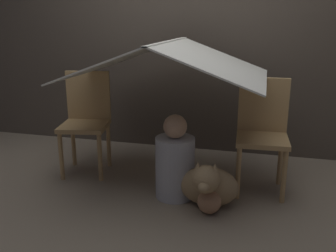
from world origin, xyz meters
The scene contains 8 objects.
ground_plane centered at (0.00, 0.00, 0.00)m, with size 8.80×8.80×0.00m, color gray.
wall_back centered at (0.00, 0.94, 1.25)m, with size 7.00×0.05×2.50m.
chair_left centered at (-0.74, 0.14, 0.47)m, with size 0.44×0.44×0.85m.
chair_right centered at (0.72, 0.15, 0.47)m, with size 0.40×0.40×0.85m.
sheet_canopy centered at (0.00, 0.08, 0.99)m, with size 1.45×1.13×0.28m.
person_front centered at (0.12, -0.17, 0.27)m, with size 0.29×0.29×0.63m.
dog centered at (0.38, -0.29, 0.18)m, with size 0.42×0.39×0.39m.
plush_toy centered at (0.40, -0.36, 0.11)m, with size 0.16×0.16×0.26m.
Camera 1 is at (0.71, -2.66, 1.29)m, focal length 40.00 mm.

